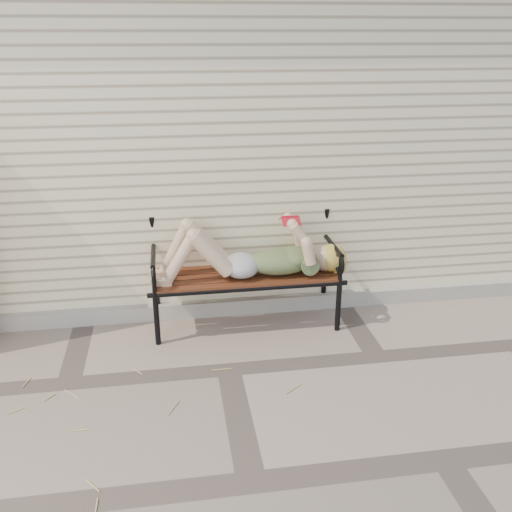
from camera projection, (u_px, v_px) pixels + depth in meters
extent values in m
plane|color=gray|center=(229.00, 370.00, 4.60)|extent=(80.00, 80.00, 0.00)
cube|color=#F8ECC1|center=(199.00, 125.00, 6.80)|extent=(8.00, 4.00, 3.00)
cube|color=#AAA69A|center=(217.00, 308.00, 5.46)|extent=(8.00, 0.10, 0.15)
cylinder|color=black|center=(157.00, 319.00, 4.89)|extent=(0.05, 0.05, 0.49)
cylinder|color=black|center=(157.00, 294.00, 5.34)|extent=(0.05, 0.05, 0.49)
cylinder|color=black|center=(338.00, 306.00, 5.12)|extent=(0.05, 0.05, 0.49)
cylinder|color=black|center=(324.00, 283.00, 5.57)|extent=(0.05, 0.05, 0.49)
cube|color=#5C2817|center=(246.00, 275.00, 5.14)|extent=(1.66, 0.53, 0.03)
cylinder|color=black|center=(249.00, 289.00, 4.92)|extent=(1.75, 0.04, 0.04)
cylinder|color=black|center=(242.00, 267.00, 5.37)|extent=(1.75, 0.04, 0.04)
torus|color=black|center=(240.00, 206.00, 5.28)|extent=(0.30, 0.04, 0.30)
ellipsoid|color=#0B344E|center=(280.00, 261.00, 5.11)|extent=(0.59, 0.34, 0.23)
ellipsoid|color=#0B344E|center=(294.00, 257.00, 5.11)|extent=(0.28, 0.33, 0.17)
ellipsoid|color=#ACACB1|center=(241.00, 265.00, 5.06)|extent=(0.33, 0.37, 0.21)
sphere|color=#CFA88B|center=(326.00, 259.00, 5.17)|extent=(0.24, 0.24, 0.24)
ellipsoid|color=tan|center=(332.00, 258.00, 5.17)|extent=(0.27, 0.28, 0.25)
cube|color=#A91321|center=(290.00, 217.00, 4.97)|extent=(0.15, 0.02, 0.02)
cube|color=silver|center=(291.00, 222.00, 4.93)|extent=(0.15, 0.10, 0.05)
cube|color=silver|center=(289.00, 218.00, 5.02)|extent=(0.15, 0.10, 0.05)
cube|color=#A91321|center=(291.00, 221.00, 4.93)|extent=(0.16, 0.10, 0.06)
cube|color=#A91321|center=(289.00, 218.00, 5.02)|extent=(0.16, 0.10, 0.06)
cylinder|color=tan|center=(110.00, 424.00, 3.95)|extent=(0.05, 0.08, 0.01)
cylinder|color=tan|center=(281.00, 363.00, 4.68)|extent=(0.10, 0.07, 0.01)
cylinder|color=tan|center=(160.00, 510.00, 3.24)|extent=(0.06, 0.07, 0.01)
cylinder|color=tan|center=(274.00, 436.00, 3.84)|extent=(0.07, 0.11, 0.01)
cylinder|color=tan|center=(52.00, 490.00, 3.38)|extent=(0.08, 0.07, 0.01)
cylinder|color=tan|center=(239.00, 408.00, 4.13)|extent=(0.13, 0.03, 0.01)
cylinder|color=tan|center=(296.00, 484.00, 3.43)|extent=(0.05, 0.11, 0.01)
cylinder|color=tan|center=(228.00, 414.00, 4.06)|extent=(0.10, 0.14, 0.01)
cylinder|color=tan|center=(262.00, 371.00, 4.57)|extent=(0.10, 0.04, 0.01)
cylinder|color=tan|center=(242.00, 380.00, 4.46)|extent=(0.14, 0.11, 0.01)
cylinder|color=tan|center=(233.00, 389.00, 4.34)|extent=(0.14, 0.10, 0.01)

